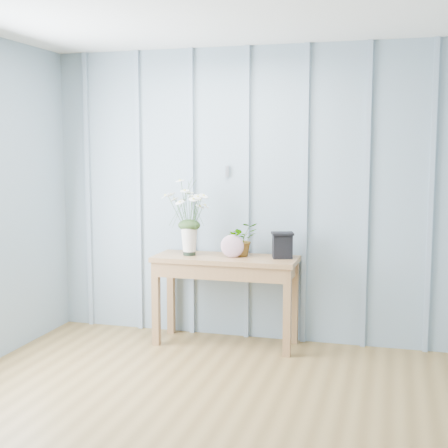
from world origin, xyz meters
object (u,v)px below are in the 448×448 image
(felt_disc_vessel, at_px, (232,246))
(carved_box, at_px, (282,245))
(daisy_vase, at_px, (189,206))
(sideboard, at_px, (226,270))

(felt_disc_vessel, bearing_deg, carved_box, 3.92)
(daisy_vase, relative_size, carved_box, 3.07)
(felt_disc_vessel, relative_size, carved_box, 0.90)
(sideboard, relative_size, daisy_vase, 1.82)
(felt_disc_vessel, bearing_deg, sideboard, 144.47)
(sideboard, distance_m, carved_box, 0.52)
(felt_disc_vessel, xyz_separation_m, carved_box, (0.40, 0.08, 0.01))
(daisy_vase, bearing_deg, felt_disc_vessel, -2.80)
(sideboard, xyz_separation_m, daisy_vase, (-0.31, -0.02, 0.53))
(sideboard, xyz_separation_m, felt_disc_vessel, (0.07, -0.03, 0.21))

